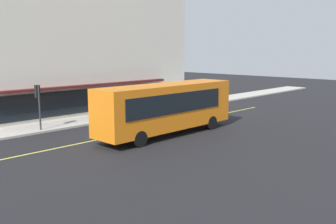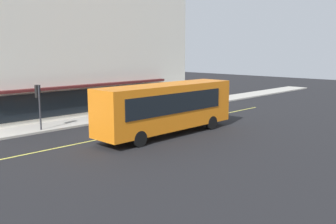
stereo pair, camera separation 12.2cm
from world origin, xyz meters
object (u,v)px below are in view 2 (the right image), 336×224
(pedestrian_waiting, at_px, (98,105))
(bus, at_px, (167,106))
(traffic_light, at_px, (38,96))
(pedestrian_by_curb, at_px, (160,97))
(car_black, at_px, (176,106))

(pedestrian_waiting, bearing_deg, bus, -94.14)
(bus, distance_m, traffic_light, 9.23)
(bus, relative_size, traffic_light, 3.48)
(bus, bearing_deg, pedestrian_waiting, 85.86)
(bus, xyz_separation_m, pedestrian_by_curb, (7.41, 8.23, -0.79))
(traffic_light, xyz_separation_m, pedestrian_by_curb, (13.07, 0.96, -1.34))
(car_black, distance_m, pedestrian_by_curb, 2.96)
(bus, bearing_deg, traffic_light, 127.88)
(traffic_light, xyz_separation_m, car_black, (12.30, -1.87, -1.79))
(traffic_light, bearing_deg, pedestrian_by_curb, 4.18)
(pedestrian_waiting, bearing_deg, pedestrian_by_curb, -7.33)
(car_black, xyz_separation_m, pedestrian_waiting, (-5.98, 3.70, 0.36))
(car_black, bearing_deg, pedestrian_waiting, 148.30)
(traffic_light, distance_m, pedestrian_waiting, 6.73)
(traffic_light, distance_m, car_black, 12.57)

